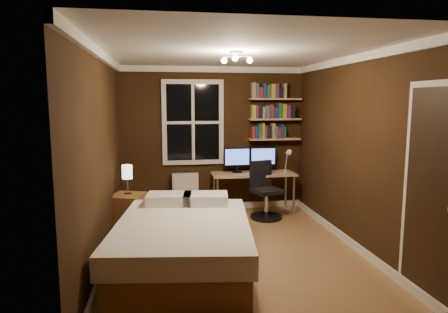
{
  "coord_description": "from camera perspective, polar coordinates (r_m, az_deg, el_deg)",
  "views": [
    {
      "loc": [
        -0.89,
        -4.82,
        1.92
      ],
      "look_at": [
        -0.06,
        0.45,
        1.17
      ],
      "focal_mm": 32.0,
      "sensor_mm": 36.0,
      "label": 1
    }
  ],
  "objects": [
    {
      "name": "bookshelf_lower",
      "position": [
        7.11,
        7.2,
        2.5
      ],
      "size": [
        0.92,
        0.22,
        0.03
      ],
      "primitive_type": "cube",
      "color": "tan",
      "rests_on": "wall_back"
    },
    {
      "name": "books_row_middle",
      "position": [
        7.08,
        7.26,
        6.37
      ],
      "size": [
        0.66,
        0.16,
        0.23
      ],
      "primitive_type": null,
      "color": "navy",
      "rests_on": "bookshelf_middle"
    },
    {
      "name": "office_chair",
      "position": [
        6.63,
        5.87,
        -5.78
      ],
      "size": [
        0.53,
        0.53,
        0.94
      ],
      "rotation": [
        0.0,
        0.0,
        0.3
      ],
      "color": "black",
      "rests_on": "ground"
    },
    {
      "name": "floor",
      "position": [
        5.27,
        1.45,
        -13.43
      ],
      "size": [
        4.2,
        4.2,
        0.0
      ],
      "primitive_type": "plane",
      "color": "olive",
      "rests_on": "ground"
    },
    {
      "name": "door",
      "position": [
        4.2,
        27.64,
        -5.29
      ],
      "size": [
        0.03,
        0.82,
        2.05
      ],
      "primitive_type": null,
      "color": "black",
      "rests_on": "ground"
    },
    {
      "name": "bookshelf_upper",
      "position": [
        7.08,
        7.3,
        8.15
      ],
      "size": [
        0.92,
        0.22,
        0.03
      ],
      "primitive_type": "cube",
      "color": "tan",
      "rests_on": "wall_back"
    },
    {
      "name": "bed",
      "position": [
        4.72,
        -5.79,
        -12.17
      ],
      "size": [
        1.74,
        2.24,
        0.7
      ],
      "rotation": [
        0.0,
        0.0,
        -0.13
      ],
      "color": "brown",
      "rests_on": "ground"
    },
    {
      "name": "ceiling",
      "position": [
        4.94,
        1.55,
        14.7
      ],
      "size": [
        3.2,
        4.2,
        0.02
      ],
      "primitive_type": "cube",
      "color": "white",
      "rests_on": "wall_back"
    },
    {
      "name": "monitor_left",
      "position": [
        6.9,
        1.88,
        -0.52
      ],
      "size": [
        0.46,
        0.12,
        0.44
      ],
      "primitive_type": null,
      "color": "black",
      "rests_on": "desk"
    },
    {
      "name": "radiator",
      "position": [
        7.0,
        -5.54,
        -5.16
      ],
      "size": [
        0.45,
        0.16,
        0.67
      ],
      "primitive_type": "cube",
      "color": "beige",
      "rests_on": "ground"
    },
    {
      "name": "desk_lamp",
      "position": [
        6.93,
        9.09,
        -0.57
      ],
      "size": [
        0.14,
        0.32,
        0.44
      ],
      "primitive_type": null,
      "color": "silver",
      "rests_on": "desk"
    },
    {
      "name": "books_row_upper",
      "position": [
        7.08,
        7.31,
        9.2
      ],
      "size": [
        0.54,
        0.16,
        0.23
      ],
      "primitive_type": null,
      "color": "#214E29",
      "rests_on": "bookshelf_upper"
    },
    {
      "name": "window",
      "position": [
        6.92,
        -4.46,
        4.88
      ],
      "size": [
        1.06,
        0.06,
        1.46
      ],
      "primitive_type": "cube",
      "color": "silver",
      "rests_on": "wall_back"
    },
    {
      "name": "wall_left",
      "position": [
        4.92,
        -17.15,
        -0.23
      ],
      "size": [
        0.04,
        4.2,
        2.5
      ],
      "primitive_type": "cube",
      "color": "black",
      "rests_on": "ground"
    },
    {
      "name": "nightstand",
      "position": [
        6.09,
        -13.48,
        -7.87
      ],
      "size": [
        0.57,
        0.57,
        0.56
      ],
      "primitive_type": "cube",
      "rotation": [
        0.0,
        0.0,
        -0.33
      ],
      "color": "brown",
      "rests_on": "ground"
    },
    {
      "name": "bedside_lamp",
      "position": [
        5.97,
        -13.64,
        -3.25
      ],
      "size": [
        0.15,
        0.15,
        0.44
      ],
      "primitive_type": null,
      "color": "white",
      "rests_on": "nightstand"
    },
    {
      "name": "ceiling_fixture",
      "position": [
        4.83,
        1.77,
        13.65
      ],
      "size": [
        0.44,
        0.44,
        0.18
      ],
      "primitive_type": null,
      "color": "beige",
      "rests_on": "ceiling"
    },
    {
      "name": "bookshelf_middle",
      "position": [
        7.09,
        7.25,
        5.32
      ],
      "size": [
        0.92,
        0.22,
        0.03
      ],
      "primitive_type": "cube",
      "color": "tan",
      "rests_on": "wall_back"
    },
    {
      "name": "desk",
      "position": [
        6.94,
        4.23,
        -2.85
      ],
      "size": [
        1.44,
        0.54,
        0.68
      ],
      "color": "tan",
      "rests_on": "ground"
    },
    {
      "name": "wall_right",
      "position": [
        5.47,
        18.23,
        0.51
      ],
      "size": [
        0.04,
        4.2,
        2.5
      ],
      "primitive_type": "cube",
      "color": "black",
      "rests_on": "ground"
    },
    {
      "name": "wall_back",
      "position": [
        7.01,
        -1.6,
        2.48
      ],
      "size": [
        3.2,
        0.04,
        2.5
      ],
      "primitive_type": "cube",
      "color": "black",
      "rests_on": "ground"
    },
    {
      "name": "monitor_right",
      "position": [
        7.0,
        5.59,
        -0.43
      ],
      "size": [
        0.46,
        0.12,
        0.44
      ],
      "primitive_type": null,
      "color": "black",
      "rests_on": "desk"
    },
    {
      "name": "books_row_lower",
      "position": [
        7.1,
        7.21,
        3.54
      ],
      "size": [
        0.66,
        0.16,
        0.23
      ],
      "primitive_type": null,
      "color": "maroon",
      "rests_on": "bookshelf_lower"
    }
  ]
}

